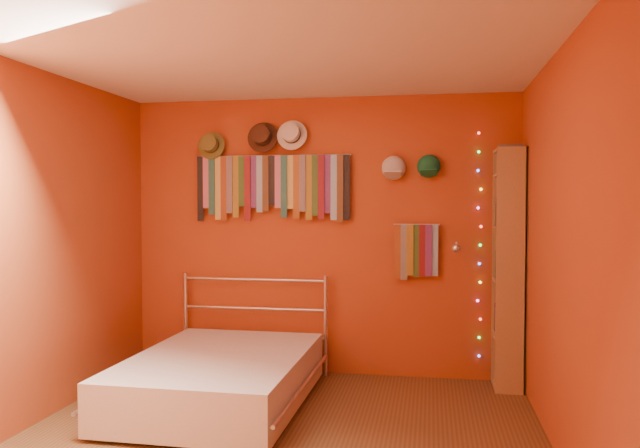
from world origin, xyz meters
The scene contains 16 objects.
ground centered at (0.00, 0.00, 0.00)m, with size 3.50×3.50×0.00m, color brown.
back_wall centered at (0.00, 1.75, 1.25)m, with size 3.50×0.02×2.50m, color #A8361B.
right_wall centered at (1.75, 0.00, 1.25)m, with size 0.02×3.50×2.50m, color #A8361B.
left_wall centered at (-1.75, 0.00, 1.25)m, with size 0.02×3.50×2.50m, color #A8361B.
ceiling centered at (0.00, 0.00, 2.50)m, with size 3.50×3.50×0.02m, color white.
tie_rack centered at (-0.44, 1.68, 1.72)m, with size 1.45×0.03×0.61m.
small_tie_rack centered at (0.85, 1.69, 1.14)m, with size 0.40×0.03×0.49m.
fedora_olive centered at (-1.02, 1.66, 2.09)m, with size 0.26×0.14×0.25m.
fedora_brown centered at (-0.53, 1.65, 2.15)m, with size 0.28×0.15×0.28m.
fedora_white centered at (-0.26, 1.66, 2.17)m, with size 0.28×0.15×0.27m.
cap_white centered at (0.65, 1.70, 1.86)m, with size 0.20×0.25×0.20m.
cap_green centered at (0.96, 1.70, 1.87)m, with size 0.19×0.24×0.19m.
fairy_lights centered at (1.39, 1.71, 1.19)m, with size 0.06×0.02×1.95m.
reading_lamp centered at (1.19, 1.50, 1.17)m, with size 0.07×0.32×0.09m.
bookshelf centered at (1.66, 1.53, 1.02)m, with size 0.25×0.34×2.00m.
bed centered at (-0.61, 0.71, 0.21)m, with size 1.38×1.87×0.90m.
Camera 1 is at (0.98, -3.82, 1.56)m, focal length 35.00 mm.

